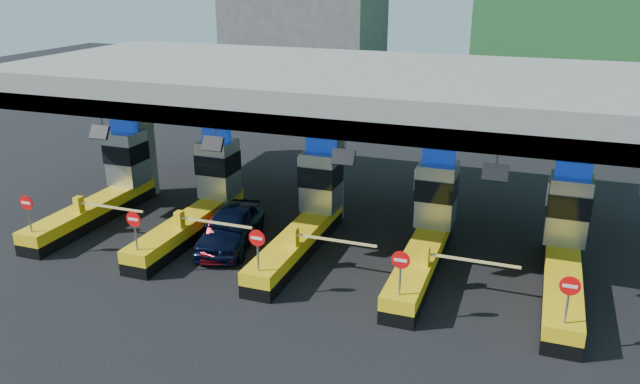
% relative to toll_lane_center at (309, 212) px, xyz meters
% --- Properties ---
extents(ground, '(120.00, 120.00, 0.00)m').
position_rel_toll_lane_center_xyz_m(ground, '(-0.00, -0.28, -1.40)').
color(ground, black).
rests_on(ground, ground).
extents(toll_canopy, '(28.00, 12.09, 7.00)m').
position_rel_toll_lane_center_xyz_m(toll_canopy, '(-0.00, 2.59, 4.74)').
color(toll_canopy, slate).
rests_on(toll_canopy, ground).
extents(toll_lane_far_left, '(4.43, 8.00, 4.16)m').
position_rel_toll_lane_center_xyz_m(toll_lane_far_left, '(-10.00, 0.00, 0.00)').
color(toll_lane_far_left, black).
rests_on(toll_lane_far_left, ground).
extents(toll_lane_left, '(4.43, 8.00, 4.16)m').
position_rel_toll_lane_center_xyz_m(toll_lane_left, '(-5.00, 0.00, 0.00)').
color(toll_lane_left, black).
rests_on(toll_lane_left, ground).
extents(toll_lane_center, '(4.43, 8.00, 4.16)m').
position_rel_toll_lane_center_xyz_m(toll_lane_center, '(0.00, 0.00, 0.00)').
color(toll_lane_center, black).
rests_on(toll_lane_center, ground).
extents(toll_lane_right, '(4.43, 8.00, 4.16)m').
position_rel_toll_lane_center_xyz_m(toll_lane_right, '(5.00, 0.00, 0.00)').
color(toll_lane_right, black).
rests_on(toll_lane_right, ground).
extents(toll_lane_far_right, '(4.43, 8.00, 4.16)m').
position_rel_toll_lane_center_xyz_m(toll_lane_far_right, '(10.00, 0.00, 0.00)').
color(toll_lane_far_right, black).
rests_on(toll_lane_far_right, ground).
extents(van, '(2.80, 5.12, 1.65)m').
position_rel_toll_lane_center_xyz_m(van, '(-2.94, -1.34, -0.57)').
color(van, black).
rests_on(van, ground).
extents(red_car, '(2.37, 3.91, 1.22)m').
position_rel_toll_lane_center_xyz_m(red_car, '(-2.95, -1.85, -0.79)').
color(red_car, maroon).
rests_on(red_car, ground).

